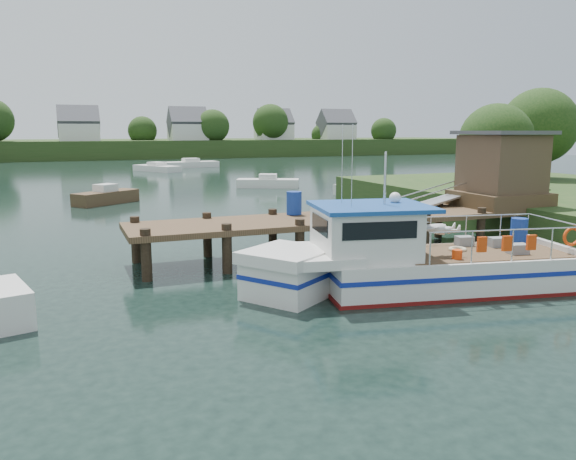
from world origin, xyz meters
name	(u,v)px	position (x,y,z in m)	size (l,w,h in m)	color
ground_plane	(298,257)	(0.00, 0.00, 0.00)	(160.00, 160.00, 0.00)	black
far_shore	(110,145)	(0.01, 82.37, 2.10)	(140.00, 42.55, 9.22)	#2B411A
dock	(450,188)	(6.51, 0.01, 2.24)	(16.60, 3.00, 4.78)	#4F3A25
lobster_boat	(405,262)	(1.10, -5.09, 0.85)	(9.69, 4.29, 4.66)	silver
moored_rowboat	(106,196)	(-5.30, 18.20, 0.45)	(4.20, 3.68, 1.22)	#4F3A25
moored_far	(191,164)	(7.00, 50.90, 0.42)	(6.86, 3.03, 1.13)	silver
moored_b	(268,183)	(7.43, 23.91, 0.40)	(5.11, 3.55, 1.08)	silver
moored_c	(387,187)	(13.88, 16.60, 0.45)	(7.92, 3.75, 1.20)	silver
moored_d	(157,168)	(2.05, 45.49, 0.39)	(4.78, 6.35, 1.04)	silver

